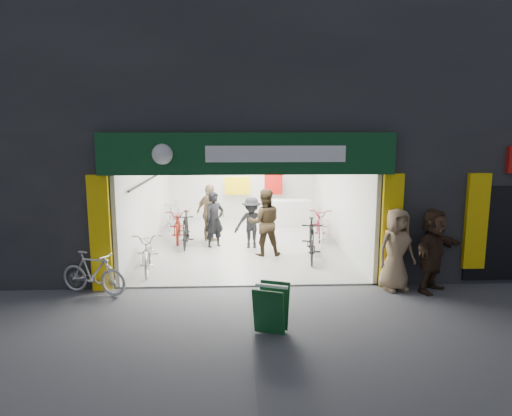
{
  "coord_description": "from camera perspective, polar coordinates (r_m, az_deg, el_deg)",
  "views": [
    {
      "loc": [
        -0.25,
        -9.98,
        3.57
      ],
      "look_at": [
        0.25,
        1.5,
        1.58
      ],
      "focal_mm": 32.0,
      "sensor_mm": 36.0,
      "label": 1
    }
  ],
  "objects": [
    {
      "name": "customer_a",
      "position": [
        13.82,
        -5.21,
        -1.52
      ],
      "size": [
        0.75,
        0.69,
        1.72
      ],
      "primitive_type": "imported",
      "rotation": [
        0.0,
        0.0,
        0.58
      ],
      "color": "black",
      "rests_on": "ground"
    },
    {
      "name": "sandwich_board",
      "position": [
        8.22,
        1.92,
        -12.31
      ],
      "size": [
        0.71,
        0.72,
        0.86
      ],
      "rotation": [
        0.0,
        0.0,
        -0.35
      ],
      "color": "#10411D",
      "rests_on": "ground"
    },
    {
      "name": "bike_right_mid",
      "position": [
        15.13,
        8.02,
        -1.87
      ],
      "size": [
        1.01,
        2.1,
        1.06
      ],
      "primitive_type": "imported",
      "rotation": [
        0.0,
        0.0,
        -0.16
      ],
      "color": "maroon",
      "rests_on": "ground"
    },
    {
      "name": "bike_left_midfront",
      "position": [
        14.11,
        -8.77,
        -2.66
      ],
      "size": [
        0.58,
        1.83,
        1.09
      ],
      "primitive_type": "imported",
      "rotation": [
        0.0,
        0.0,
        0.04
      ],
      "color": "black",
      "rests_on": "ground"
    },
    {
      "name": "customer_d",
      "position": [
        14.54,
        -5.74,
        -0.67
      ],
      "size": [
        1.14,
        1.04,
        1.87
      ],
      "primitive_type": "imported",
      "rotation": [
        0.0,
        0.0,
        2.47
      ],
      "color": "#968157",
      "rests_on": "ground"
    },
    {
      "name": "pedestrian_near",
      "position": [
        10.65,
        17.12,
        -4.98
      ],
      "size": [
        1.04,
        0.82,
        1.86
      ],
      "primitive_type": "imported",
      "rotation": [
        0.0,
        0.0,
        0.29
      ],
      "color": "#997B59",
      "rests_on": "ground"
    },
    {
      "name": "bike_right_back",
      "position": [
        14.26,
        8.11,
        -2.83
      ],
      "size": [
        0.65,
        1.6,
        0.93
      ],
      "primitive_type": "imported",
      "rotation": [
        0.0,
        0.0,
        -0.14
      ],
      "color": "silver",
      "rests_on": "ground"
    },
    {
      "name": "bike_left_midback",
      "position": [
        14.89,
        -9.7,
        -2.06
      ],
      "size": [
        0.92,
        2.11,
        1.08
      ],
      "primitive_type": "imported",
      "rotation": [
        0.0,
        0.0,
        0.1
      ],
      "color": "maroon",
      "rests_on": "ground"
    },
    {
      "name": "parked_bike",
      "position": [
        10.64,
        -19.66,
        -7.65
      ],
      "size": [
        1.66,
        0.96,
        0.96
      ],
      "primitive_type": "imported",
      "rotation": [
        0.0,
        0.0,
        1.23
      ],
      "color": "silver",
      "rests_on": "ground"
    },
    {
      "name": "pedestrian_far",
      "position": [
        10.81,
        21.24,
        -4.96
      ],
      "size": [
        1.66,
        1.56,
        1.87
      ],
      "primitive_type": "imported",
      "rotation": [
        0.0,
        0.0,
        0.73
      ],
      "color": "#3C281B",
      "rests_on": "ground"
    },
    {
      "name": "bike_left_back",
      "position": [
        16.73,
        -10.2,
        -0.87
      ],
      "size": [
        0.71,
        1.75,
        1.02
      ],
      "primitive_type": "imported",
      "rotation": [
        0.0,
        0.0,
        -0.14
      ],
      "color": "#AEAEB3",
      "rests_on": "ground"
    },
    {
      "name": "ground",
      "position": [
        10.61,
        -1.03,
        -9.84
      ],
      "size": [
        60.0,
        60.0,
        0.0
      ],
      "primitive_type": "plane",
      "color": "#56565B",
      "rests_on": "ground"
    },
    {
      "name": "bike_left_front",
      "position": [
        11.94,
        -13.3,
        -5.19
      ],
      "size": [
        0.96,
        2.09,
        1.06
      ],
      "primitive_type": "imported",
      "rotation": [
        0.0,
        0.0,
        0.13
      ],
      "color": "#AFB0B4",
      "rests_on": "ground"
    },
    {
      "name": "customer_c",
      "position": [
        13.64,
        -0.56,
        -1.93
      ],
      "size": [
        1.03,
        0.61,
        1.58
      ],
      "primitive_type": "imported",
      "rotation": [
        0.0,
        0.0,
        -0.02
      ],
      "color": "black",
      "rests_on": "ground"
    },
    {
      "name": "building",
      "position": [
        15.04,
        1.96,
        12.67
      ],
      "size": [
        17.0,
        10.27,
        8.0
      ],
      "color": "#232326",
      "rests_on": "ground"
    },
    {
      "name": "customer_b",
      "position": [
        12.87,
        1.07,
        -1.86
      ],
      "size": [
        0.96,
        0.77,
        1.92
      ],
      "primitive_type": "imported",
      "rotation": [
        0.0,
        0.0,
        3.18
      ],
      "color": "#372919",
      "rests_on": "ground"
    },
    {
      "name": "bike_right_front",
      "position": [
        12.62,
        6.93,
        -3.97
      ],
      "size": [
        0.79,
        1.97,
        1.15
      ],
      "primitive_type": "imported",
      "rotation": [
        0.0,
        0.0,
        -0.13
      ],
      "color": "black",
      "rests_on": "ground"
    }
  ]
}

